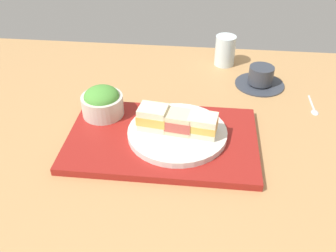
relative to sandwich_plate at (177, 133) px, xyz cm
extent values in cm
cube|color=tan|center=(-6.99, 5.26, -4.08)|extent=(140.00, 100.00, 3.00)
cube|color=maroon|center=(-3.57, -0.82, -1.67)|extent=(45.58, 28.59, 1.82)
cylinder|color=silver|center=(0.00, 0.00, 0.00)|extent=(23.98, 23.98, 1.53)
cube|color=beige|center=(-5.92, 0.71, 1.60)|extent=(7.32, 6.18, 1.68)
cube|color=gold|center=(-5.92, 0.71, 3.60)|extent=(7.75, 6.34, 2.31)
cube|color=beige|center=(-5.92, 0.71, 5.59)|extent=(7.32, 6.18, 1.68)
cube|color=beige|center=(0.00, 0.00, 1.37)|extent=(7.32, 6.18, 1.21)
cube|color=#B74C42|center=(0.00, 0.00, 3.23)|extent=(7.79, 6.49, 2.53)
cube|color=beige|center=(0.00, 0.00, 5.10)|extent=(7.32, 6.18, 1.21)
cube|color=beige|center=(5.92, -0.71, 1.55)|extent=(7.32, 6.18, 1.58)
cube|color=gold|center=(5.92, -0.71, 3.27)|extent=(7.42, 6.33, 1.86)
cube|color=beige|center=(5.92, -0.71, 4.99)|extent=(7.32, 6.18, 1.58)
cylinder|color=beige|center=(-20.01, 7.12, 1.91)|extent=(10.70, 10.70, 5.35)
ellipsoid|color=#4C9338|center=(-20.01, 7.12, 4.58)|extent=(8.98, 8.98, 4.94)
cylinder|color=#333842|center=(22.46, 30.11, -2.18)|extent=(14.74, 14.74, 0.80)
cylinder|color=#333842|center=(22.46, 30.11, 0.82)|extent=(7.33, 7.33, 5.19)
cylinder|color=black|center=(22.46, 30.11, 3.01)|extent=(6.74, 6.74, 0.40)
torus|color=#333842|center=(23.11, 34.32, 0.82)|extent=(1.36, 3.79, 3.71)
cylinder|color=silver|center=(11.84, 42.79, 2.30)|extent=(6.55, 6.55, 9.75)
cube|color=silver|center=(36.12, 20.70, -2.33)|extent=(0.55, 8.65, 0.50)
ellipsoid|color=silver|center=(36.14, 16.37, -2.18)|extent=(2.01, 2.81, 0.80)
camera|label=1|loc=(5.56, -72.77, 55.34)|focal=40.60mm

